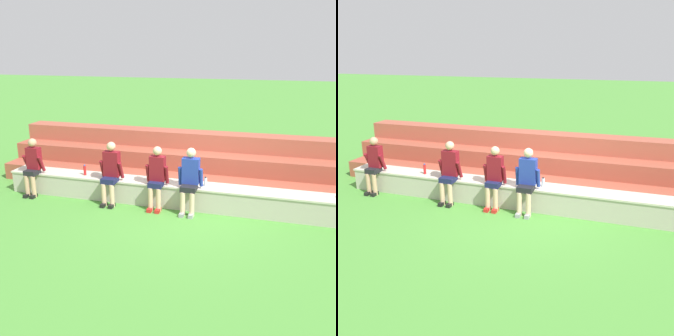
# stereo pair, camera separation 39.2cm
# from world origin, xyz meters

# --- Properties ---
(ground_plane) EXTENTS (80.00, 80.00, 0.00)m
(ground_plane) POSITION_xyz_m (0.00, 0.00, 0.00)
(ground_plane) COLOR #4C9338
(stone_seating_wall) EXTENTS (9.31, 0.60, 0.55)m
(stone_seating_wall) POSITION_xyz_m (0.00, 0.28, 0.29)
(stone_seating_wall) COLOR #B7AF9E
(stone_seating_wall) RESTS_ON ground
(brick_bleachers) EXTENTS (11.02, 1.88, 1.33)m
(brick_bleachers) POSITION_xyz_m (0.00, 1.96, 0.52)
(brick_bleachers) COLOR #A24B37
(brick_bleachers) RESTS_ON ground
(person_far_left) EXTENTS (0.51, 0.51, 1.42)m
(person_far_left) POSITION_xyz_m (-3.98, -0.02, 0.76)
(person_far_left) COLOR tan
(person_far_left) RESTS_ON ground
(person_left_of_center) EXTENTS (0.55, 0.54, 1.47)m
(person_left_of_center) POSITION_xyz_m (-1.90, -0.02, 0.79)
(person_left_of_center) COLOR #DBAD89
(person_left_of_center) RESTS_ON ground
(person_center) EXTENTS (0.52, 0.50, 1.44)m
(person_center) POSITION_xyz_m (-0.79, -0.01, 0.77)
(person_center) COLOR #DBAD89
(person_center) RESTS_ON ground
(person_right_of_center) EXTENTS (0.55, 0.56, 1.46)m
(person_right_of_center) POSITION_xyz_m (-0.02, -0.02, 0.79)
(person_right_of_center) COLOR beige
(person_right_of_center) RESTS_ON ground
(water_bottle_near_left) EXTENTS (0.07, 0.07, 0.21)m
(water_bottle_near_left) POSITION_xyz_m (0.27, 0.28, 0.65)
(water_bottle_near_left) COLOR silver
(water_bottle_near_left) RESTS_ON stone_seating_wall
(water_bottle_near_right) EXTENTS (0.06, 0.06, 0.26)m
(water_bottle_near_right) POSITION_xyz_m (-2.70, 0.23, 0.67)
(water_bottle_near_right) COLOR red
(water_bottle_near_right) RESTS_ON stone_seating_wall
(plastic_cup_right_end) EXTENTS (0.08, 0.08, 0.10)m
(plastic_cup_right_end) POSITION_xyz_m (-4.32, 0.23, 0.60)
(plastic_cup_right_end) COLOR white
(plastic_cup_right_end) RESTS_ON stone_seating_wall
(plastic_cup_middle) EXTENTS (0.09, 0.09, 0.11)m
(plastic_cup_middle) POSITION_xyz_m (-2.21, 0.26, 0.60)
(plastic_cup_middle) COLOR blue
(plastic_cup_middle) RESTS_ON stone_seating_wall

